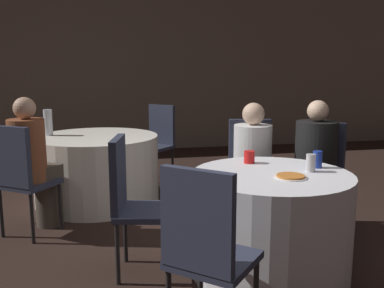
{
  "coord_description": "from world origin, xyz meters",
  "views": [
    {
      "loc": [
        -0.9,
        -2.68,
        1.42
      ],
      "look_at": [
        -0.21,
        0.63,
        0.82
      ],
      "focal_mm": 40.0,
      "sensor_mm": 36.0,
      "label": 1
    }
  ],
  "objects_px": {
    "bottle_far": "(48,123)",
    "chair_near_west": "(131,194)",
    "table_near": "(270,224)",
    "chair_far_southwest": "(20,172)",
    "soda_can_silver": "(311,163)",
    "chair_near_north": "(250,163)",
    "pizza_plate_near": "(291,176)",
    "person_white_shirt": "(253,167)",
    "person_floral_shirt": "(35,165)",
    "soda_can_blue": "(317,159)",
    "table_far": "(97,169)",
    "chair_near_southwest": "(205,244)",
    "chair_far_northeast": "(158,136)",
    "chair_near_northeast": "(319,168)",
    "person_black_shirt": "(312,169)"
  },
  "relations": [
    {
      "from": "bottle_far",
      "to": "chair_near_west",
      "type": "bearing_deg",
      "value": -68.07
    },
    {
      "from": "table_near",
      "to": "chair_far_southwest",
      "type": "distance_m",
      "value": 2.09
    },
    {
      "from": "chair_far_southwest",
      "to": "soda_can_silver",
      "type": "height_order",
      "value": "chair_far_southwest"
    },
    {
      "from": "chair_near_north",
      "to": "pizza_plate_near",
      "type": "bearing_deg",
      "value": 95.04
    },
    {
      "from": "person_white_shirt",
      "to": "person_floral_shirt",
      "type": "distance_m",
      "value": 1.9
    },
    {
      "from": "soda_can_blue",
      "to": "person_white_shirt",
      "type": "bearing_deg",
      "value": 108.02
    },
    {
      "from": "table_far",
      "to": "bottle_far",
      "type": "xyz_separation_m",
      "value": [
        -0.49,
        0.13,
        0.5
      ]
    },
    {
      "from": "chair_near_north",
      "to": "chair_near_southwest",
      "type": "distance_m",
      "value": 1.86
    },
    {
      "from": "table_far",
      "to": "person_white_shirt",
      "type": "bearing_deg",
      "value": -39.88
    },
    {
      "from": "soda_can_silver",
      "to": "person_white_shirt",
      "type": "bearing_deg",
      "value": 98.93
    },
    {
      "from": "soda_can_blue",
      "to": "chair_far_northeast",
      "type": "bearing_deg",
      "value": 107.66
    },
    {
      "from": "chair_near_northeast",
      "to": "bottle_far",
      "type": "distance_m",
      "value": 2.77
    },
    {
      "from": "chair_far_southwest",
      "to": "person_white_shirt",
      "type": "height_order",
      "value": "person_white_shirt"
    },
    {
      "from": "person_floral_shirt",
      "to": "person_black_shirt",
      "type": "bearing_deg",
      "value": 19.79
    },
    {
      "from": "chair_near_west",
      "to": "chair_far_southwest",
      "type": "height_order",
      "value": "same"
    },
    {
      "from": "table_far",
      "to": "person_floral_shirt",
      "type": "xyz_separation_m",
      "value": [
        -0.51,
        -0.73,
        0.23
      ]
    },
    {
      "from": "soda_can_blue",
      "to": "bottle_far",
      "type": "bearing_deg",
      "value": 136.61
    },
    {
      "from": "chair_near_northeast",
      "to": "soda_can_silver",
      "type": "height_order",
      "value": "chair_near_northeast"
    },
    {
      "from": "person_floral_shirt",
      "to": "chair_near_southwest",
      "type": "bearing_deg",
      "value": -25.51
    },
    {
      "from": "chair_far_northeast",
      "to": "person_white_shirt",
      "type": "bearing_deg",
      "value": 152.34
    },
    {
      "from": "person_white_shirt",
      "to": "chair_near_northeast",
      "type": "bearing_deg",
      "value": 178.81
    },
    {
      "from": "person_black_shirt",
      "to": "soda_can_silver",
      "type": "distance_m",
      "value": 0.66
    },
    {
      "from": "person_black_shirt",
      "to": "chair_near_northeast",
      "type": "bearing_deg",
      "value": -90.0
    },
    {
      "from": "chair_near_west",
      "to": "person_black_shirt",
      "type": "bearing_deg",
      "value": 114.59
    },
    {
      "from": "table_far",
      "to": "chair_near_north",
      "type": "xyz_separation_m",
      "value": [
        1.38,
        -0.95,
        0.21
      ]
    },
    {
      "from": "chair_near_west",
      "to": "soda_can_silver",
      "type": "bearing_deg",
      "value": 91.98
    },
    {
      "from": "chair_near_west",
      "to": "bottle_far",
      "type": "xyz_separation_m",
      "value": [
        -0.74,
        1.84,
        0.29
      ]
    },
    {
      "from": "person_black_shirt",
      "to": "person_floral_shirt",
      "type": "bearing_deg",
      "value": 31.55
    },
    {
      "from": "table_near",
      "to": "chair_near_north",
      "type": "height_order",
      "value": "chair_near_north"
    },
    {
      "from": "person_black_shirt",
      "to": "soda_can_blue",
      "type": "height_order",
      "value": "person_black_shirt"
    },
    {
      "from": "chair_far_southwest",
      "to": "chair_far_northeast",
      "type": "height_order",
      "value": "same"
    },
    {
      "from": "chair_near_north",
      "to": "soda_can_silver",
      "type": "bearing_deg",
      "value": 106.36
    },
    {
      "from": "person_black_shirt",
      "to": "chair_near_west",
      "type": "bearing_deg",
      "value": 59.82
    },
    {
      "from": "chair_near_northeast",
      "to": "chair_near_north",
      "type": "bearing_deg",
      "value": 17.97
    },
    {
      "from": "chair_near_north",
      "to": "chair_far_northeast",
      "type": "xyz_separation_m",
      "value": [
        -0.63,
        1.71,
        0.0
      ]
    },
    {
      "from": "chair_far_northeast",
      "to": "person_black_shirt",
      "type": "bearing_deg",
      "value": 160.72
    },
    {
      "from": "chair_far_southwest",
      "to": "person_white_shirt",
      "type": "xyz_separation_m",
      "value": [
        1.96,
        -0.25,
        0.0
      ]
    },
    {
      "from": "chair_near_west",
      "to": "chair_near_northeast",
      "type": "distance_m",
      "value": 1.71
    },
    {
      "from": "chair_near_northeast",
      "to": "person_black_shirt",
      "type": "xyz_separation_m",
      "value": [
        -0.12,
        -0.11,
        0.02
      ]
    },
    {
      "from": "chair_far_southwest",
      "to": "pizza_plate_near",
      "type": "distance_m",
      "value": 2.22
    },
    {
      "from": "chair_far_southwest",
      "to": "person_floral_shirt",
      "type": "distance_m",
      "value": 0.17
    },
    {
      "from": "chair_near_west",
      "to": "pizza_plate_near",
      "type": "xyz_separation_m",
      "value": [
        1.02,
        -0.33,
        0.16
      ]
    },
    {
      "from": "table_near",
      "to": "chair_near_southwest",
      "type": "xyz_separation_m",
      "value": [
        -0.64,
        -0.72,
        0.21
      ]
    },
    {
      "from": "table_far",
      "to": "chair_far_northeast",
      "type": "xyz_separation_m",
      "value": [
        0.75,
        0.76,
        0.21
      ]
    },
    {
      "from": "soda_can_silver",
      "to": "chair_far_southwest",
      "type": "bearing_deg",
      "value": 153.41
    },
    {
      "from": "table_far",
      "to": "soda_can_blue",
      "type": "bearing_deg",
      "value": -49.17
    },
    {
      "from": "person_floral_shirt",
      "to": "soda_can_blue",
      "type": "height_order",
      "value": "person_floral_shirt"
    },
    {
      "from": "chair_near_west",
      "to": "soda_can_silver",
      "type": "height_order",
      "value": "chair_near_west"
    },
    {
      "from": "chair_near_northeast",
      "to": "person_black_shirt",
      "type": "height_order",
      "value": "person_black_shirt"
    },
    {
      "from": "table_far",
      "to": "soda_can_blue",
      "type": "xyz_separation_m",
      "value": [
        1.57,
        -1.82,
        0.42
      ]
    }
  ]
}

